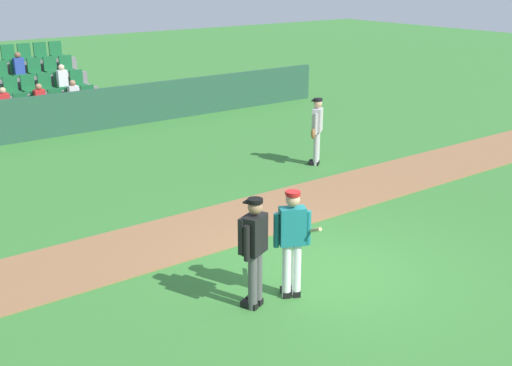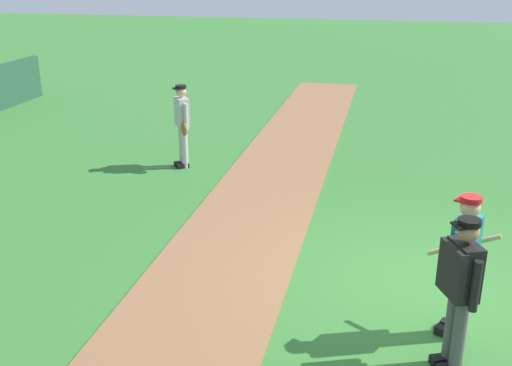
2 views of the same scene
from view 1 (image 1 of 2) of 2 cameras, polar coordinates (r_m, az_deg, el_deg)
ground_plane at (r=11.40m, az=6.32°, el=-7.64°), size 80.00×80.00×0.00m
infield_dirt_path at (r=13.39m, az=-1.99°, el=-3.39°), size 28.00×2.03×0.03m
dugout_fence at (r=20.98m, az=-16.55°, el=5.72°), size 20.00×0.16×1.30m
stadium_bleachers at (r=23.07m, az=-18.67°, el=6.83°), size 3.90×3.80×2.45m
batter_teal_jersey at (r=10.14m, az=3.18°, el=-4.96°), size 0.63×0.80×1.76m
umpire_home_plate at (r=9.81m, az=-0.18°, el=-5.54°), size 0.55×0.42×1.76m
runner_grey_jersey at (r=17.07m, az=5.30°, el=4.69°), size 0.60×0.47×1.76m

